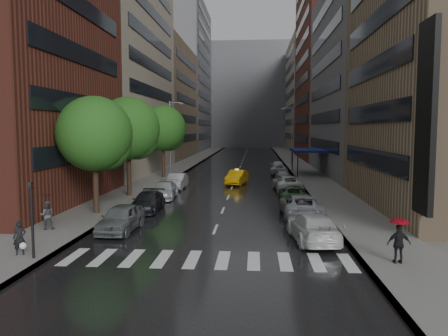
% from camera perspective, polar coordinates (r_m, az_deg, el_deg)
% --- Properties ---
extents(ground, '(220.00, 220.00, 0.00)m').
position_cam_1_polar(ground, '(22.26, -2.10, -10.37)').
color(ground, gray).
rests_on(ground, ground).
extents(road, '(14.00, 140.00, 0.01)m').
position_cam_1_polar(road, '(71.59, 2.25, 0.46)').
color(road, black).
rests_on(road, ground).
extents(sidewalk_left, '(4.00, 140.00, 0.15)m').
position_cam_1_polar(sidewalk_left, '(72.44, -4.89, 0.56)').
color(sidewalk_left, gray).
rests_on(sidewalk_left, ground).
extents(sidewalk_right, '(4.00, 140.00, 0.15)m').
position_cam_1_polar(sidewalk_right, '(71.86, 9.44, 0.47)').
color(sidewalk_right, gray).
rests_on(sidewalk_right, ground).
extents(crosswalk, '(13.15, 2.80, 0.01)m').
position_cam_1_polar(crosswalk, '(20.32, -2.15, -11.86)').
color(crosswalk, silver).
rests_on(crosswalk, ground).
extents(buildings_left, '(8.00, 108.00, 38.00)m').
position_cam_1_polar(buildings_left, '(82.56, -8.21, 12.17)').
color(buildings_left, maroon).
rests_on(buildings_left, ground).
extents(buildings_right, '(8.05, 109.10, 36.00)m').
position_cam_1_polar(buildings_right, '(79.54, 13.55, 11.65)').
color(buildings_right, '#937A5B').
rests_on(buildings_right, ground).
extents(building_far, '(40.00, 14.00, 32.00)m').
position_cam_1_polar(building_far, '(139.68, 3.21, 9.37)').
color(building_far, slate).
rests_on(building_far, ground).
extents(tree_near, '(5.12, 5.12, 8.17)m').
position_cam_1_polar(tree_near, '(31.03, -16.56, 4.29)').
color(tree_near, '#382619').
rests_on(tree_near, ground).
extents(tree_mid, '(5.43, 5.43, 8.66)m').
position_cam_1_polar(tree_mid, '(38.54, -12.41, 5.04)').
color(tree_mid, '#382619').
rests_on(tree_mid, ground).
extents(tree_far, '(5.43, 5.43, 8.66)m').
position_cam_1_polar(tree_far, '(52.30, -7.97, 5.14)').
color(tree_far, '#382619').
rests_on(tree_far, ground).
extents(taxi, '(2.48, 4.80, 1.51)m').
position_cam_1_polar(taxi, '(46.45, 1.69, -1.21)').
color(taxi, '#FFB60D').
rests_on(taxi, ground).
extents(parked_cars_left, '(2.17, 22.64, 1.57)m').
position_cam_1_polar(parked_cars_left, '(34.27, -8.99, -3.64)').
color(parked_cars_left, slate).
rests_on(parked_cars_left, ground).
extents(parked_cars_right, '(2.86, 42.99, 1.55)m').
position_cam_1_polar(parked_cars_right, '(40.35, 8.45, -2.30)').
color(parked_cars_right, silver).
rests_on(parked_cars_right, ground).
extents(ped_bag_walker, '(0.70, 0.56, 1.57)m').
position_cam_1_polar(ped_bag_walker, '(22.42, -25.10, -8.36)').
color(ped_bag_walker, black).
rests_on(ped_bag_walker, sidewalk_left).
extents(ped_black_umbrella, '(0.98, 0.98, 2.09)m').
position_cam_1_polar(ped_black_umbrella, '(27.22, -22.15, -4.88)').
color(ped_black_umbrella, '#47484C').
rests_on(ped_black_umbrella, sidewalk_left).
extents(ped_red_umbrella, '(1.00, 0.82, 2.01)m').
position_cam_1_polar(ped_red_umbrella, '(20.49, 21.91, -8.30)').
color(ped_red_umbrella, black).
rests_on(ped_red_umbrella, sidewalk_right).
extents(traffic_light, '(0.18, 0.15, 3.45)m').
position_cam_1_polar(traffic_light, '(21.36, -23.81, -5.35)').
color(traffic_light, black).
rests_on(traffic_light, sidewalk_left).
extents(street_lamp_left, '(1.74, 0.22, 9.00)m').
position_cam_1_polar(street_lamp_left, '(52.29, -6.98, 4.02)').
color(street_lamp_left, gray).
rests_on(street_lamp_left, sidewalk_left).
extents(street_lamp_right, '(1.74, 0.22, 9.00)m').
position_cam_1_polar(street_lamp_right, '(66.53, 8.80, 4.25)').
color(street_lamp_right, gray).
rests_on(street_lamp_right, sidewalk_right).
extents(awning, '(4.00, 8.00, 3.12)m').
position_cam_1_polar(awning, '(56.77, 10.86, 2.28)').
color(awning, navy).
rests_on(awning, sidewalk_right).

